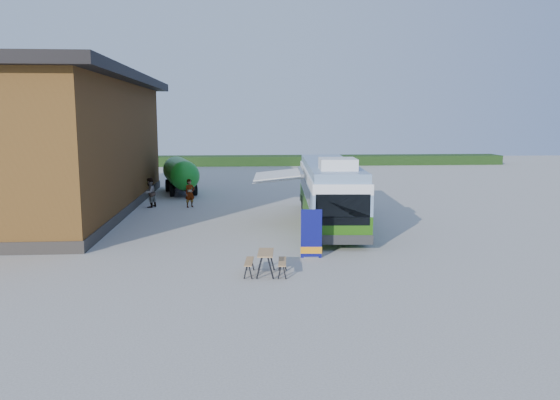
{
  "coord_description": "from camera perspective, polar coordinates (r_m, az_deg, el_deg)",
  "views": [
    {
      "loc": [
        -0.52,
        -20.7,
        5.16
      ],
      "look_at": [
        1.3,
        3.85,
        1.4
      ],
      "focal_mm": 35.0,
      "sensor_mm": 36.0,
      "label": 1
    }
  ],
  "objects": [
    {
      "name": "hedge",
      "position": [
        59.5,
        4.03,
        4.17
      ],
      "size": [
        40.0,
        3.0,
        1.0
      ],
      "primitive_type": "cube",
      "color": "#264419",
      "rests_on": "ground"
    },
    {
      "name": "person_b",
      "position": [
        32.18,
        -13.45,
        0.75
      ],
      "size": [
        0.96,
        1.03,
        1.7
      ],
      "primitive_type": "imported",
      "rotation": [
        0.0,
        0.0,
        -2.06
      ],
      "color": "#999999",
      "rests_on": "ground"
    },
    {
      "name": "person_a",
      "position": [
        31.75,
        -9.4,
        0.71
      ],
      "size": [
        0.71,
        0.65,
        1.63
      ],
      "primitive_type": "imported",
      "rotation": [
        0.0,
        0.0,
        0.58
      ],
      "color": "#999999",
      "rests_on": "ground"
    },
    {
      "name": "barn",
      "position": [
        32.32,
        -22.31,
        5.25
      ],
      "size": [
        9.6,
        21.2,
        7.5
      ],
      "color": "brown",
      "rests_on": "ground"
    },
    {
      "name": "slurry_tanker",
      "position": [
        37.58,
        -10.36,
        2.76
      ],
      "size": [
        2.89,
        6.32,
        2.38
      ],
      "rotation": [
        0.0,
        0.0,
        0.23
      ],
      "color": "#1A9024",
      "rests_on": "ground"
    },
    {
      "name": "awning",
      "position": [
        26.39,
        0.18,
        2.96
      ],
      "size": [
        2.58,
        3.87,
        0.49
      ],
      "rotation": [
        0.0,
        0.0,
        -0.07
      ],
      "color": "white",
      "rests_on": "ground"
    },
    {
      "name": "bus",
      "position": [
        26.42,
        5.18,
        1.02
      ],
      "size": [
        3.16,
        11.4,
        3.46
      ],
      "rotation": [
        0.0,
        0.0,
        -0.07
      ],
      "color": "#3B7112",
      "rests_on": "ground"
    },
    {
      "name": "banner",
      "position": [
        20.13,
        3.29,
        -4.0
      ],
      "size": [
        0.79,
        0.22,
        1.82
      ],
      "rotation": [
        0.0,
        0.0,
        -0.07
      ],
      "color": "#0C0E5F",
      "rests_on": "ground"
    },
    {
      "name": "ground",
      "position": [
        21.34,
        -2.72,
        -5.32
      ],
      "size": [
        100.0,
        100.0,
        0.0
      ],
      "primitive_type": "plane",
      "color": "#BCB7AD",
      "rests_on": "ground"
    },
    {
      "name": "picnic_table",
      "position": [
        18.04,
        -1.51,
        -6.05
      ],
      "size": [
        1.45,
        1.31,
        0.77
      ],
      "rotation": [
        0.0,
        0.0,
        -0.09
      ],
      "color": "tan",
      "rests_on": "ground"
    }
  ]
}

